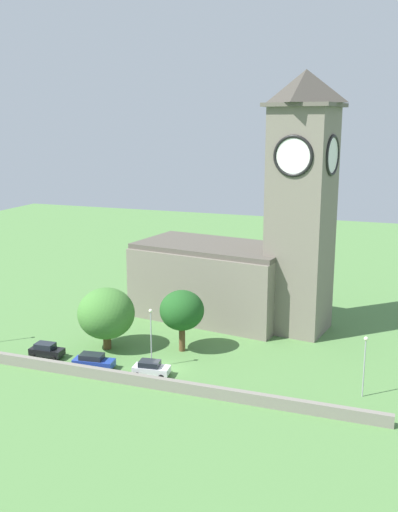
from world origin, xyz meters
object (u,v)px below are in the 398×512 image
at_px(streetlamp_central, 365,357).
at_px(tree_riverside_west, 106,313).
at_px(church, 247,251).
at_px(car_black, 46,350).
at_px(streetlamp_west_mid, 151,329).
at_px(car_white, 151,368).
at_px(tree_by_tower, 182,311).
at_px(car_blue, 93,361).

distance_m(streetlamp_central, tree_riverside_west, 31.87).
distance_m(church, car_black, 30.38).
relative_size(car_black, streetlamp_central, 0.64).
xyz_separation_m(streetlamp_west_mid, tree_riverside_west, (-7.74, 3.41, -0.09)).
bearing_deg(church, car_white, -102.66).
height_order(streetlamp_central, tree_by_tower, tree_by_tower).
bearing_deg(car_blue, car_black, 172.08).
bearing_deg(streetlamp_west_mid, tree_by_tower, 76.26).
xyz_separation_m(car_blue, tree_riverside_west, (-1.51, 6.10, 3.77)).
relative_size(church, tree_by_tower, 4.42).
relative_size(car_black, car_blue, 0.85).
relative_size(streetlamp_west_mid, tree_by_tower, 0.91).
bearing_deg(church, car_blue, -118.16).
height_order(tree_riverside_west, tree_by_tower, tree_riverside_west).
relative_size(car_black, car_white, 0.97).
height_order(car_blue, streetlamp_west_mid, streetlamp_west_mid).
relative_size(church, streetlamp_west_mid, 4.84).
distance_m(car_blue, car_white, 7.16).
xyz_separation_m(church, car_blue, (-12.09, -22.58, -9.40)).
relative_size(car_white, tree_riverside_west, 0.55).
distance_m(church, streetlamp_central, 27.05).
xyz_separation_m(streetlamp_west_mid, streetlamp_central, (24.01, 0.70, -0.29)).
xyz_separation_m(car_white, tree_riverside_west, (-8.65, 5.54, 3.81)).
height_order(church, tree_by_tower, church).
distance_m(car_white, streetlamp_central, 23.55).
bearing_deg(streetlamp_central, car_white, -173.00).
height_order(car_black, car_white, car_black).
distance_m(streetlamp_west_mid, tree_riverside_west, 8.46).
height_order(car_black, car_blue, car_black).
bearing_deg(streetlamp_west_mid, church, 73.60).
distance_m(car_black, streetlamp_central, 37.59).
bearing_deg(car_blue, streetlamp_west_mid, 23.32).
height_order(car_white, streetlamp_central, streetlamp_central).
bearing_deg(car_blue, streetlamp_central, 6.40).
bearing_deg(streetlamp_west_mid, streetlamp_central, 1.68).
distance_m(tree_riverside_west, tree_by_tower, 9.60).
relative_size(church, streetlamp_central, 5.21).
distance_m(streetlamp_west_mid, tree_by_tower, 6.22).
xyz_separation_m(car_black, streetlamp_central, (37.34, 2.40, 3.56)).
height_order(car_blue, streetlamp_central, streetlamp_central).
height_order(church, car_white, church).
bearing_deg(streetlamp_west_mid, car_blue, -156.68).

